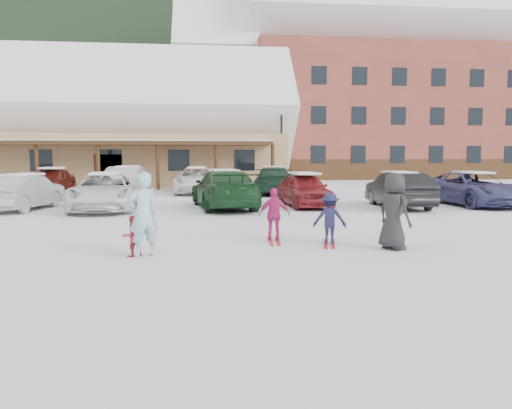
{
  "coord_description": "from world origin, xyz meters",
  "views": [
    {
      "loc": [
        -1.02,
        -10.67,
        2.17
      ],
      "look_at": [
        0.3,
        1.0,
        1.0
      ],
      "focal_mm": 35.0,
      "sensor_mm": 36.0,
      "label": 1
    }
  ],
  "objects": [
    {
      "name": "ground",
      "position": [
        0.0,
        0.0,
        0.0
      ],
      "size": [
        160.0,
        160.0,
        0.0
      ],
      "primitive_type": "plane",
      "color": "white",
      "rests_on": "ground"
    },
    {
      "name": "forested_hillside",
      "position": [
        0.0,
        85.0,
        19.0
      ],
      "size": [
        300.0,
        70.0,
        38.0
      ],
      "primitive_type": "cube",
      "color": "black",
      "rests_on": "ground"
    },
    {
      "name": "day_lodge",
      "position": [
        -9.0,
        27.96,
        3.94
      ],
      "size": [
        29.12,
        12.5,
        10.38
      ],
      "color": "tan",
      "rests_on": "ground"
    },
    {
      "name": "alpine_hotel",
      "position": [
        14.27,
        38.0,
        8.63
      ],
      "size": [
        31.48,
        14.01,
        21.48
      ],
      "color": "brown",
      "rests_on": "ground"
    },
    {
      "name": "lamp_post",
      "position": [
        4.65,
        23.84,
        3.17
      ],
      "size": [
        0.5,
        0.25,
        5.56
      ],
      "color": "black",
      "rests_on": "ground"
    },
    {
      "name": "conifer_3",
      "position": [
        6.0,
        44.0,
        5.12
      ],
      "size": [
        3.96,
        3.96,
        9.18
      ],
      "color": "black",
      "rests_on": "ground"
    },
    {
      "name": "conifer_4",
      "position": [
        34.0,
        46.0,
        6.54
      ],
      "size": [
        5.06,
        5.06,
        11.73
      ],
      "color": "black",
      "rests_on": "ground"
    },
    {
      "name": "adult_skier",
      "position": [
        -2.22,
        0.05,
        0.91
      ],
      "size": [
        0.79,
        0.7,
        1.81
      ],
      "primitive_type": "imported",
      "rotation": [
        0.0,
        0.0,
        3.64
      ],
      "color": "#9ACAE3",
      "rests_on": "ground"
    },
    {
      "name": "toddler_red",
      "position": [
        -2.47,
        0.1,
        0.44
      ],
      "size": [
        0.54,
        0.51,
        0.88
      ],
      "primitive_type": "imported",
      "rotation": [
        0.0,
        0.0,
        3.7
      ],
      "color": "#AE283B",
      "rests_on": "ground"
    },
    {
      "name": "child_navy",
      "position": [
        2.12,
        1.09,
        0.63
      ],
      "size": [
        0.9,
        0.65,
        1.25
      ],
      "primitive_type": "imported",
      "rotation": [
        0.0,
        0.0,
        2.89
      ],
      "color": "#1C1C44",
      "rests_on": "ground"
    },
    {
      "name": "skis_child_navy",
      "position": [
        2.12,
        1.09,
        0.01
      ],
      "size": [
        0.54,
        1.41,
        0.03
      ],
      "primitive_type": "cube",
      "rotation": [
        0.0,
        0.0,
        2.89
      ],
      "color": "red",
      "rests_on": "ground"
    },
    {
      "name": "child_magenta",
      "position": [
        0.83,
        1.63,
        0.67
      ],
      "size": [
        0.82,
        0.4,
        1.34
      ],
      "primitive_type": "imported",
      "rotation": [
        0.0,
        0.0,
        3.04
      ],
      "color": "#C22572",
      "rests_on": "ground"
    },
    {
      "name": "skis_child_magenta",
      "position": [
        0.83,
        1.63,
        0.01
      ],
      "size": [
        0.34,
        1.41,
        0.03
      ],
      "primitive_type": "cube",
      "rotation": [
        0.0,
        0.0,
        3.04
      ],
      "color": "red",
      "rests_on": "ground"
    },
    {
      "name": "bystander_dark",
      "position": [
        3.4,
        0.25,
        0.88
      ],
      "size": [
        0.88,
        1.02,
        1.77
      ],
      "primitive_type": "imported",
      "rotation": [
        0.0,
        0.0,
        2.02
      ],
      "color": "#242527",
      "rests_on": "ground"
    },
    {
      "name": "parked_car_1",
      "position": [
        -7.92,
        9.83,
        0.7
      ],
      "size": [
        2.15,
        4.46,
        1.41
      ],
      "primitive_type": "imported",
      "rotation": [
        0.0,
        0.0,
        2.98
      ],
      "color": "#A4A5A8",
      "rests_on": "ground"
    },
    {
      "name": "parked_car_2",
      "position": [
        -4.74,
        9.43,
        0.73
      ],
      "size": [
        2.72,
        5.37,
        1.46
      ],
      "primitive_type": "imported",
      "rotation": [
        0.0,
        0.0,
        0.06
      ],
      "color": "white",
      "rests_on": "ground"
    },
    {
      "name": "parked_car_3",
      "position": [
        -0.04,
        9.54,
        0.78
      ],
      "size": [
        2.85,
        5.59,
        1.55
      ],
      "primitive_type": "imported",
      "rotation": [
        0.0,
        0.0,
        3.27
      ],
      "color": "#173E1E",
      "rests_on": "ground"
    },
    {
      "name": "parked_car_4",
      "position": [
        3.35,
        9.87,
        0.71
      ],
      "size": [
        1.95,
        4.25,
        1.41
      ],
      "primitive_type": "imported",
      "rotation": [
        0.0,
        0.0,
        0.07
      ],
      "color": "maroon",
      "rests_on": "ground"
    },
    {
      "name": "parked_car_5",
      "position": [
        7.14,
        9.06,
        0.73
      ],
      "size": [
        1.68,
        4.48,
        1.46
      ],
      "primitive_type": "imported",
      "rotation": [
        0.0,
        0.0,
        3.11
      ],
      "color": "black",
      "rests_on": "ground"
    },
    {
      "name": "parked_car_6",
      "position": [
        10.65,
        9.54,
        0.72
      ],
      "size": [
        2.79,
        5.33,
        1.43
      ],
      "primitive_type": "imported",
      "rotation": [
        0.0,
        0.0,
        0.08
      ],
      "color": "#3D3F71",
      "rests_on": "ground"
    },
    {
      "name": "parked_car_8",
      "position": [
        -8.97,
        17.42,
        0.74
      ],
      "size": [
        1.75,
        4.33,
        1.47
      ],
      "primitive_type": "imported",
      "rotation": [
        0.0,
        0.0,
        0.0
      ],
      "color": "maroon",
      "rests_on": "ground"
    },
    {
      "name": "parked_car_9",
      "position": [
        -4.82,
        16.39,
        0.78
      ],
      "size": [
        1.99,
        4.85,
        1.56
      ],
      "primitive_type": "imported",
      "rotation": [
        0.0,
        0.0,
        3.07
      ],
      "color": "#B1B1B6",
      "rests_on": "ground"
    },
    {
      "name": "parked_car_10",
      "position": [
        -1.19,
        17.65,
        0.74
      ],
      "size": [
        2.52,
        5.33,
        1.47
      ],
      "primitive_type": "imported",
      "rotation": [
        0.0,
        0.0,
        -0.02
      ],
      "color": "white",
      "rests_on": "ground"
    },
    {
      "name": "parked_car_11",
      "position": [
        3.06,
        16.64,
        0.76
      ],
      "size": [
        2.86,
        5.47,
        1.51
      ],
      "primitive_type": "imported",
      "rotation": [
        0.0,
        0.0,
        2.99
      ],
      "color": "#1A3927",
      "rests_on": "ground"
    }
  ]
}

